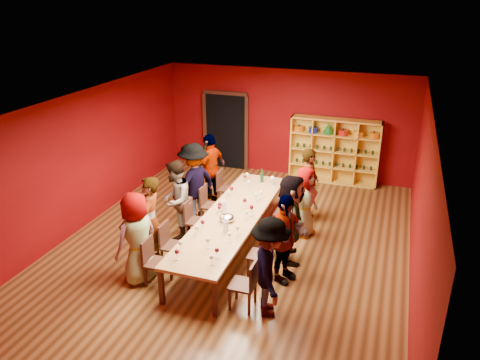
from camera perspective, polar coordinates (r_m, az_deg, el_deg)
name	(u,v)px	position (r m, az deg, el deg)	size (l,w,h in m)	color
room_shell	(232,181)	(9.19, -0.96, -0.09)	(7.10, 9.10, 3.04)	#502F15
tasting_table	(232,217)	(9.53, -0.93, -4.55)	(1.10, 4.50, 0.75)	#A27443
doorway	(226,131)	(13.84, -1.68, 6.03)	(1.40, 0.17, 2.30)	black
shelving_unit	(334,148)	(13.03, 11.44, 3.89)	(2.40, 0.40, 1.80)	gold
chair_person_left_0	(153,259)	(8.66, -10.50, -9.48)	(0.42, 0.42, 0.89)	black
person_left_0	(137,238)	(8.61, -12.45, -6.95)	(0.85, 0.46, 1.74)	#48484D
chair_person_left_1	(170,242)	(9.13, -8.57, -7.54)	(0.42, 0.42, 0.89)	black
person_left_1	(150,221)	(9.11, -10.87, -4.92)	(0.65, 0.48, 1.79)	#131B35
chair_person_left_2	(193,218)	(9.98, -5.73, -4.64)	(0.42, 0.42, 0.89)	black
person_left_2	(176,200)	(9.98, -7.85, -2.41)	(0.84, 0.46, 1.72)	beige
chair_person_left_3	(208,203)	(10.65, -3.92, -2.77)	(0.42, 0.42, 0.89)	black
person_left_3	(194,183)	(10.60, -5.66, -0.38)	(1.20, 0.50, 1.87)	#4F4F54
chair_person_left_4	(224,186)	(11.52, -1.96, -0.74)	(0.42, 0.42, 0.89)	black
person_left_4	(211,169)	(11.48, -3.57, 1.32)	(1.05, 0.48, 1.79)	#5986B8
chair_person_right_0	(247,282)	(7.92, 0.90, -12.37)	(0.42, 0.42, 0.89)	black
person_right_0	(270,268)	(7.63, 3.69, -10.60)	(1.12, 0.46, 1.73)	#545359
chair_person_right_1	(264,253)	(8.72, 2.96, -8.87)	(0.42, 0.42, 0.89)	black
person_right_1	(284,239)	(8.46, 5.36, -7.19)	(1.00, 0.45, 1.70)	#5581AE
chair_person_right_2	(275,234)	(9.35, 4.27, -6.59)	(0.42, 0.42, 0.89)	black
person_right_2	(291,218)	(9.10, 6.22, -4.67)	(1.66, 0.48, 1.79)	#547CAE
chair_person_right_3	(288,211)	(10.29, 5.86, -3.79)	(0.42, 0.42, 0.89)	black
person_right_3	(305,202)	(10.10, 7.90, -2.61)	(0.76, 0.42, 1.56)	pink
chair_person_right_4	(296,197)	(10.97, 6.81, -2.12)	(0.42, 0.42, 0.89)	black
person_right_4	(309,185)	(10.77, 8.45, -0.57)	(0.63, 0.46, 1.72)	#5C7ABD
wine_glass_0	(208,240)	(8.29, -3.94, -7.36)	(0.09, 0.09, 0.22)	silver
wine_glass_1	(272,178)	(10.97, 3.96, 0.24)	(0.08, 0.08, 0.19)	silver
wine_glass_2	(246,213)	(9.29, 0.80, -4.01)	(0.07, 0.07, 0.19)	silver
wine_glass_3	(220,205)	(9.60, -2.49, -3.05)	(0.08, 0.08, 0.20)	silver
wine_glass_4	(237,228)	(8.70, -0.32, -5.87)	(0.08, 0.08, 0.20)	silver
wine_glass_5	(232,189)	(10.30, -1.02, -1.11)	(0.09, 0.09, 0.22)	silver
wine_glass_6	(211,257)	(7.84, -3.50, -9.41)	(0.08, 0.08, 0.19)	silver
wine_glass_7	(251,208)	(9.44, 1.41, -3.41)	(0.09, 0.09, 0.22)	silver
wine_glass_8	(261,193)	(10.16, 2.56, -1.61)	(0.08, 0.08, 0.19)	silver
wine_glass_9	(245,201)	(9.75, 0.58, -2.55)	(0.09, 0.09, 0.21)	silver
wine_glass_10	(197,228)	(8.72, -5.30, -5.83)	(0.09, 0.09, 0.21)	silver
wine_glass_11	(273,179)	(10.87, 4.04, 0.13)	(0.09, 0.09, 0.22)	silver
wine_glass_12	(245,177)	(11.03, 0.61, 0.40)	(0.08, 0.08, 0.19)	silver
wine_glass_13	(247,175)	(11.08, 0.85, 0.62)	(0.09, 0.09, 0.22)	silver
wine_glass_14	(203,223)	(8.92, -4.57, -5.19)	(0.08, 0.08, 0.20)	silver
wine_glass_15	(229,235)	(8.49, -1.31, -6.69)	(0.08, 0.08, 0.19)	silver
wine_glass_16	(256,195)	(10.01, 1.98, -1.89)	(0.08, 0.08, 0.21)	silver
wine_glass_17	(223,217)	(9.09, -2.14, -4.58)	(0.08, 0.08, 0.20)	silver
wine_glass_18	(180,243)	(8.25, -7.28, -7.65)	(0.09, 0.09, 0.22)	silver
wine_glass_19	(228,193)	(10.16, -1.48, -1.64)	(0.07, 0.07, 0.18)	silver
wine_glass_20	(219,208)	(9.50, -2.55, -3.41)	(0.07, 0.07, 0.18)	silver
wine_glass_21	(217,251)	(8.00, -2.84, -8.60)	(0.08, 0.08, 0.20)	silver
wine_glass_22	(249,182)	(10.66, 1.05, -0.29)	(0.09, 0.09, 0.21)	silver
wine_glass_23	(177,252)	(8.02, -7.70, -8.72)	(0.08, 0.08, 0.20)	silver
spittoon_bowl	(227,218)	(9.23, -1.62, -4.65)	(0.30, 0.30, 0.17)	silver
carafe_a	(224,206)	(9.61, -1.99, -3.21)	(0.12, 0.12, 0.26)	silver
carafe_b	(226,226)	(8.82, -1.77, -5.61)	(0.13, 0.13, 0.27)	silver
wine_bottle	(262,177)	(11.06, 2.69, 0.37)	(0.09, 0.09, 0.33)	#123318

